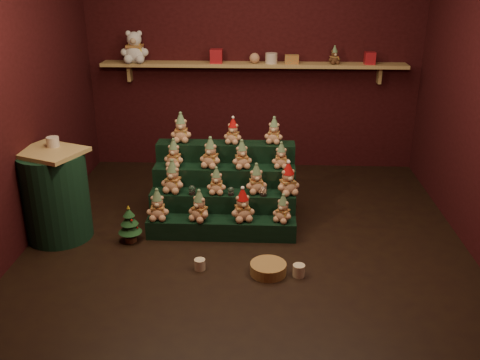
# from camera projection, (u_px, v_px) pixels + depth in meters

# --- Properties ---
(ground) EXTENTS (4.00, 4.00, 0.00)m
(ground) POSITION_uv_depth(u_px,v_px,m) (247.00, 237.00, 5.05)
(ground) COLOR black
(ground) RESTS_ON ground
(back_wall) EXTENTS (4.00, 0.10, 2.80)m
(back_wall) POSITION_uv_depth(u_px,v_px,m) (254.00, 54.00, 6.43)
(back_wall) COLOR black
(back_wall) RESTS_ON ground
(front_wall) EXTENTS (4.00, 0.10, 2.80)m
(front_wall) POSITION_uv_depth(u_px,v_px,m) (234.00, 181.00, 2.63)
(front_wall) COLOR black
(front_wall) RESTS_ON ground
(left_wall) EXTENTS (0.10, 4.00, 2.80)m
(left_wall) POSITION_uv_depth(u_px,v_px,m) (11.00, 88.00, 4.62)
(left_wall) COLOR black
(left_wall) RESTS_ON ground
(back_shelf) EXTENTS (3.60, 0.26, 0.24)m
(back_shelf) POSITION_uv_depth(u_px,v_px,m) (253.00, 65.00, 6.31)
(back_shelf) COLOR tan
(back_shelf) RESTS_ON ground
(riser_tier_front) EXTENTS (1.40, 0.22, 0.18)m
(riser_tier_front) POSITION_uv_depth(u_px,v_px,m) (221.00, 228.00, 5.03)
(riser_tier_front) COLOR black
(riser_tier_front) RESTS_ON ground
(riser_tier_midfront) EXTENTS (1.40, 0.22, 0.36)m
(riser_tier_midfront) POSITION_uv_depth(u_px,v_px,m) (223.00, 209.00, 5.20)
(riser_tier_midfront) COLOR black
(riser_tier_midfront) RESTS_ON ground
(riser_tier_midback) EXTENTS (1.40, 0.22, 0.54)m
(riser_tier_midback) POSITION_uv_depth(u_px,v_px,m) (225.00, 192.00, 5.37)
(riser_tier_midback) COLOR black
(riser_tier_midback) RESTS_ON ground
(riser_tier_back) EXTENTS (1.40, 0.22, 0.72)m
(riser_tier_back) POSITION_uv_depth(u_px,v_px,m) (226.00, 176.00, 5.54)
(riser_tier_back) COLOR black
(riser_tier_back) RESTS_ON ground
(teddy_0) EXTENTS (0.22, 0.20, 0.29)m
(teddy_0) POSITION_uv_depth(u_px,v_px,m) (158.00, 205.00, 4.95)
(teddy_0) COLOR tan
(teddy_0) RESTS_ON riser_tier_front
(teddy_1) EXTENTS (0.27, 0.26, 0.29)m
(teddy_1) POSITION_uv_depth(u_px,v_px,m) (199.00, 206.00, 4.93)
(teddy_1) COLOR tan
(teddy_1) RESTS_ON riser_tier_front
(teddy_2) EXTENTS (0.27, 0.25, 0.31)m
(teddy_2) POSITION_uv_depth(u_px,v_px,m) (243.00, 205.00, 4.93)
(teddy_2) COLOR tan
(teddy_2) RESTS_ON riser_tier_front
(teddy_3) EXTENTS (0.25, 0.24, 0.26)m
(teddy_3) POSITION_uv_depth(u_px,v_px,m) (283.00, 208.00, 4.91)
(teddy_3) COLOR tan
(teddy_3) RESTS_ON riser_tier_front
(teddy_4) EXTENTS (0.26, 0.25, 0.31)m
(teddy_4) POSITION_uv_depth(u_px,v_px,m) (173.00, 176.00, 5.10)
(teddy_4) COLOR tan
(teddy_4) RESTS_ON riser_tier_midfront
(teddy_5) EXTENTS (0.19, 0.17, 0.26)m
(teddy_5) POSITION_uv_depth(u_px,v_px,m) (216.00, 181.00, 5.07)
(teddy_5) COLOR tan
(teddy_5) RESTS_ON riser_tier_midfront
(teddy_6) EXTENTS (0.24, 0.22, 0.28)m
(teddy_6) POSITION_uv_depth(u_px,v_px,m) (256.00, 179.00, 5.08)
(teddy_6) COLOR tan
(teddy_6) RESTS_ON riser_tier_midfront
(teddy_7) EXTENTS (0.28, 0.27, 0.31)m
(teddy_7) POSITION_uv_depth(u_px,v_px,m) (288.00, 179.00, 5.04)
(teddy_7) COLOR tan
(teddy_7) RESTS_ON riser_tier_midfront
(teddy_8) EXTENTS (0.22, 0.21, 0.27)m
(teddy_8) POSITION_uv_depth(u_px,v_px,m) (174.00, 153.00, 5.24)
(teddy_8) COLOR tan
(teddy_8) RESTS_ON riser_tier_midback
(teddy_9) EXTENTS (0.26, 0.24, 0.30)m
(teddy_9) POSITION_uv_depth(u_px,v_px,m) (211.00, 153.00, 5.22)
(teddy_9) COLOR tan
(teddy_9) RESTS_ON riser_tier_midback
(teddy_10) EXTENTS (0.24, 0.22, 0.27)m
(teddy_10) POSITION_uv_depth(u_px,v_px,m) (242.00, 154.00, 5.20)
(teddy_10) COLOR tan
(teddy_10) RESTS_ON riser_tier_midback
(teddy_11) EXTENTS (0.18, 0.16, 0.25)m
(teddy_11) POSITION_uv_depth(u_px,v_px,m) (281.00, 155.00, 5.21)
(teddy_11) COLOR tan
(teddy_11) RESTS_ON riser_tier_midback
(teddy_12) EXTENTS (0.21, 0.19, 0.29)m
(teddy_12) POSITION_uv_depth(u_px,v_px,m) (181.00, 128.00, 5.39)
(teddy_12) COLOR tan
(teddy_12) RESTS_ON riser_tier_back
(teddy_13) EXTENTS (0.22, 0.20, 0.26)m
(teddy_13) POSITION_uv_depth(u_px,v_px,m) (233.00, 131.00, 5.34)
(teddy_13) COLOR tan
(teddy_13) RESTS_ON riser_tier_back
(teddy_14) EXTENTS (0.21, 0.20, 0.26)m
(teddy_14) POSITION_uv_depth(u_px,v_px,m) (274.00, 130.00, 5.35)
(teddy_14) COLOR tan
(teddy_14) RESTS_ON riser_tier_back
(snow_globe_a) EXTENTS (0.07, 0.07, 0.09)m
(snow_globe_a) POSITION_uv_depth(u_px,v_px,m) (192.00, 190.00, 5.07)
(snow_globe_a) COLOR black
(snow_globe_a) RESTS_ON riser_tier_midfront
(snow_globe_b) EXTENTS (0.06, 0.06, 0.08)m
(snow_globe_b) POSITION_uv_depth(u_px,v_px,m) (231.00, 191.00, 5.06)
(snow_globe_b) COLOR black
(snow_globe_b) RESTS_ON riser_tier_midfront
(snow_globe_c) EXTENTS (0.07, 0.07, 0.09)m
(snow_globe_c) POSITION_uv_depth(u_px,v_px,m) (263.00, 191.00, 5.04)
(snow_globe_c) COLOR black
(snow_globe_c) RESTS_ON riser_tier_midfront
(side_table) EXTENTS (0.70, 0.65, 0.86)m
(side_table) POSITION_uv_depth(u_px,v_px,m) (56.00, 195.00, 4.91)
(side_table) COLOR tan
(side_table) RESTS_ON ground
(table_ornament) EXTENTS (0.11, 0.11, 0.09)m
(table_ornament) POSITION_uv_depth(u_px,v_px,m) (53.00, 142.00, 4.83)
(table_ornament) COLOR beige
(table_ornament) RESTS_ON side_table
(mini_christmas_tree) EXTENTS (0.22, 0.22, 0.37)m
(mini_christmas_tree) POSITION_uv_depth(u_px,v_px,m) (130.00, 224.00, 4.91)
(mini_christmas_tree) COLOR #49291A
(mini_christmas_tree) RESTS_ON ground
(mug_left) EXTENTS (0.09, 0.09, 0.09)m
(mug_left) POSITION_uv_depth(u_px,v_px,m) (200.00, 264.00, 4.50)
(mug_left) COLOR beige
(mug_left) RESTS_ON ground
(mug_right) EXTENTS (0.10, 0.10, 0.10)m
(mug_right) POSITION_uv_depth(u_px,v_px,m) (299.00, 270.00, 4.40)
(mug_right) COLOR beige
(mug_right) RESTS_ON ground
(wicker_basket) EXTENTS (0.36, 0.36, 0.09)m
(wicker_basket) POSITION_uv_depth(u_px,v_px,m) (268.00, 269.00, 4.44)
(wicker_basket) COLOR #9F7B40
(wicker_basket) RESTS_ON ground
(white_bear) EXTENTS (0.34, 0.31, 0.46)m
(white_bear) POSITION_uv_depth(u_px,v_px,m) (134.00, 43.00, 6.24)
(white_bear) COLOR silver
(white_bear) RESTS_ON back_shelf
(brown_bear) EXTENTS (0.18, 0.17, 0.20)m
(brown_bear) POSITION_uv_depth(u_px,v_px,m) (334.00, 55.00, 6.19)
(brown_bear) COLOR #50341A
(brown_bear) RESTS_ON back_shelf
(gift_tin_red_a) EXTENTS (0.14, 0.14, 0.16)m
(gift_tin_red_a) POSITION_uv_depth(u_px,v_px,m) (216.00, 56.00, 6.26)
(gift_tin_red_a) COLOR #B51B24
(gift_tin_red_a) RESTS_ON back_shelf
(gift_tin_cream) EXTENTS (0.14, 0.14, 0.12)m
(gift_tin_cream) POSITION_uv_depth(u_px,v_px,m) (271.00, 58.00, 6.24)
(gift_tin_cream) COLOR beige
(gift_tin_cream) RESTS_ON back_shelf
(gift_tin_red_b) EXTENTS (0.12, 0.12, 0.14)m
(gift_tin_red_b) POSITION_uv_depth(u_px,v_px,m) (370.00, 58.00, 6.19)
(gift_tin_red_b) COLOR #B51B24
(gift_tin_red_b) RESTS_ON back_shelf
(shelf_plush_ball) EXTENTS (0.12, 0.12, 0.12)m
(shelf_plush_ball) POSITION_uv_depth(u_px,v_px,m) (255.00, 58.00, 6.25)
(shelf_plush_ball) COLOR tan
(shelf_plush_ball) RESTS_ON back_shelf
(scarf_gift_box) EXTENTS (0.16, 0.10, 0.10)m
(scarf_gift_box) POSITION_uv_depth(u_px,v_px,m) (292.00, 59.00, 6.24)
(scarf_gift_box) COLOR #D44F1D
(scarf_gift_box) RESTS_ON back_shelf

